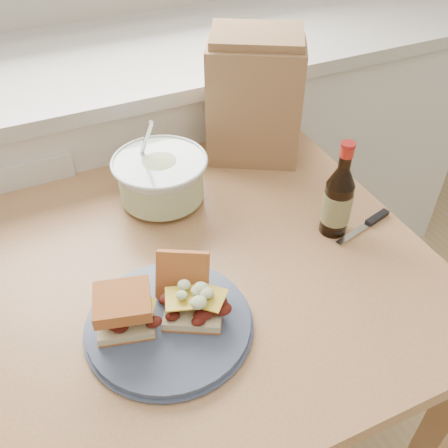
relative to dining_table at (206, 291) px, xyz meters
name	(u,v)px	position (x,y,z in m)	size (l,w,h in m)	color
cabinet_run	(136,181)	(0.04, 0.72, -0.18)	(2.50, 0.64, 0.94)	white
dining_table	(206,291)	(0.00, 0.00, 0.00)	(0.92, 0.92, 0.76)	tan
plate	(169,324)	(-0.13, -0.14, 0.12)	(0.30, 0.30, 0.02)	#43506D
sandwich_left	(124,310)	(-0.20, -0.12, 0.17)	(0.12, 0.11, 0.07)	beige
sandwich_right	(190,294)	(-0.08, -0.13, 0.16)	(0.14, 0.18, 0.09)	beige
coleslaw_bowl	(161,181)	(-0.01, 0.22, 0.17)	(0.22, 0.22, 0.22)	silver
beer_bottle	(338,200)	(0.29, -0.04, 0.20)	(0.06, 0.06, 0.23)	black
knife	(371,222)	(0.39, -0.06, 0.12)	(0.17, 0.06, 0.01)	silver
paper_bag	(254,103)	(0.28, 0.31, 0.26)	(0.23, 0.15, 0.31)	#A1704D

